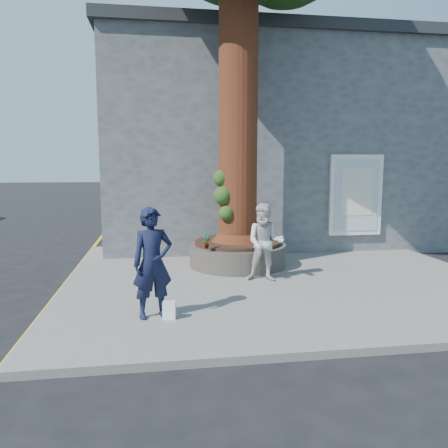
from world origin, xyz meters
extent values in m
plane|color=black|center=(0.00, 0.00, 0.00)|extent=(120.00, 120.00, 0.00)
cube|color=slate|center=(1.50, 1.00, 0.06)|extent=(9.00, 8.00, 0.12)
cube|color=yellow|center=(-3.05, 1.00, 0.00)|extent=(0.10, 30.00, 0.01)
cube|color=#515457|center=(2.50, 7.20, 3.00)|extent=(10.00, 8.00, 6.00)
cube|color=black|center=(2.50, 7.20, 6.15)|extent=(10.30, 8.30, 0.30)
cube|color=white|center=(4.30, 3.14, 1.70)|extent=(1.50, 0.12, 2.20)
cube|color=silver|center=(4.30, 3.08, 1.70)|extent=(1.25, 0.04, 1.95)
cube|color=silver|center=(4.30, 3.06, 1.80)|extent=(0.90, 0.02, 1.30)
cylinder|color=black|center=(0.80, 2.00, 0.38)|extent=(2.30, 2.30, 0.52)
cylinder|color=black|center=(0.80, 2.00, 0.68)|extent=(2.04, 2.04, 0.08)
cylinder|color=#411A10|center=(0.80, 2.00, 4.47)|extent=(0.90, 0.90, 7.50)
cone|color=#411A10|center=(0.80, 2.00, 1.07)|extent=(1.24, 1.24, 0.70)
sphere|color=#203D14|center=(0.42, 1.80, 1.82)|extent=(0.44, 0.44, 0.44)
sphere|color=#203D14|center=(0.48, 1.70, 1.42)|extent=(0.36, 0.36, 0.36)
sphere|color=#203D14|center=(0.40, 1.92, 2.22)|extent=(0.40, 0.40, 0.40)
imported|color=black|center=(-1.18, -1.36, 1.00)|extent=(0.73, 0.57, 1.75)
imported|color=silver|center=(1.11, 0.53, 0.93)|extent=(0.93, 0.81, 1.62)
cube|color=white|center=(-0.93, -1.49, 0.26)|extent=(0.22, 0.15, 0.28)
imported|color=gray|center=(-0.05, 1.15, 0.90)|extent=(0.20, 0.15, 0.36)
imported|color=gray|center=(1.65, 2.80, 0.90)|extent=(0.25, 0.25, 0.36)
imported|color=gray|center=(1.40, 2.85, 0.89)|extent=(0.26, 0.26, 0.33)
imported|color=gray|center=(1.65, 2.85, 0.86)|extent=(0.24, 0.27, 0.27)
camera|label=1|loc=(-1.09, -8.14, 2.52)|focal=35.00mm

